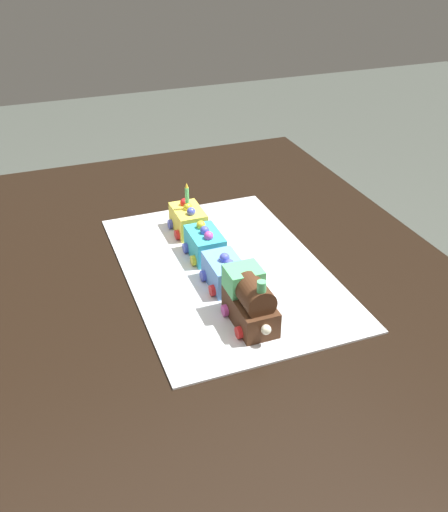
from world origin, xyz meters
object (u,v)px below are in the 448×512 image
(cake_car_hopper_lemon, at_px, (188,220))
(dining_table, at_px, (215,317))
(cake_car_flatbed_sky_blue, at_px, (225,272))
(cake_car_caboose_turquoise, at_px, (205,244))
(birthday_candle, at_px, (187,193))
(cake_locomotive, at_px, (250,300))

(cake_car_hopper_lemon, bearing_deg, dining_table, 178.41)
(cake_car_flatbed_sky_blue, xyz_separation_m, cake_car_caboose_turquoise, (0.12, -0.00, 0.00))
(cake_car_flatbed_sky_blue, height_order, birthday_candle, birthday_candle)
(cake_locomotive, distance_m, cake_car_caboose_turquoise, 0.25)
(cake_car_caboose_turquoise, bearing_deg, dining_table, 175.96)
(birthday_candle, bearing_deg, dining_table, 178.43)
(cake_car_caboose_turquoise, bearing_deg, cake_car_hopper_lemon, 0.00)
(dining_table, relative_size, cake_locomotive, 10.00)
(cake_car_flatbed_sky_blue, xyz_separation_m, cake_car_hopper_lemon, (0.24, -0.00, 0.00))
(cake_locomotive, distance_m, birthday_candle, 0.37)
(dining_table, relative_size, cake_car_flatbed_sky_blue, 14.00)
(dining_table, height_order, cake_car_caboose_turquoise, cake_car_caboose_turquoise)
(cake_car_hopper_lemon, height_order, birthday_candle, birthday_candle)
(cake_locomotive, relative_size, birthday_candle, 2.87)
(cake_locomotive, bearing_deg, birthday_candle, 0.00)
(cake_locomotive, relative_size, cake_car_caboose_turquoise, 1.40)
(cake_car_caboose_turquoise, height_order, birthday_candle, birthday_candle)
(cake_car_flatbed_sky_blue, xyz_separation_m, birthday_candle, (0.24, 0.00, 0.07))
(cake_car_flatbed_sky_blue, height_order, cake_car_caboose_turquoise, same)
(dining_table, height_order, cake_car_flatbed_sky_blue, cake_car_flatbed_sky_blue)
(cake_car_hopper_lemon, relative_size, birthday_candle, 2.05)
(cake_car_flatbed_sky_blue, distance_m, birthday_candle, 0.25)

